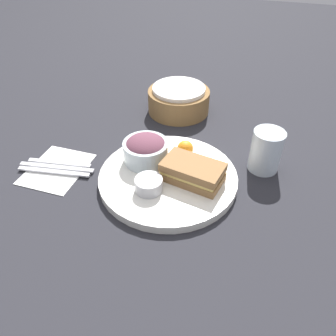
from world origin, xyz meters
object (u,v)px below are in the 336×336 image
object	(u,v)px
plate	(168,178)
knife	(57,167)
sandwich	(192,173)
salad_bowl	(146,149)
drink_glass	(266,151)
dressing_cup	(149,185)
fork	(54,172)
spoon	(60,163)
bread_basket	(179,100)

from	to	relation	value
plate	knife	world-z (taller)	plate
plate	sandwich	xyz separation A→B (m)	(0.06, -0.00, 0.03)
salad_bowl	drink_glass	size ratio (longest dim) A/B	1.04
sandwich	drink_glass	distance (m)	0.20
salad_bowl	knife	size ratio (longest dim) A/B	0.58
drink_glass	dressing_cup	bearing A→B (deg)	-142.27
dressing_cup	knife	distance (m)	0.26
sandwich	fork	size ratio (longest dim) A/B	0.82
knife	spoon	xyz separation A→B (m)	(-0.00, 0.02, 0.00)
bread_basket	fork	bearing A→B (deg)	-117.56
plate	salad_bowl	world-z (taller)	salad_bowl
drink_glass	fork	world-z (taller)	drink_glass
dressing_cup	knife	xyz separation A→B (m)	(-0.26, 0.02, -0.03)
drink_glass	spoon	size ratio (longest dim) A/B	0.65
salad_bowl	bread_basket	bearing A→B (deg)	90.41
dressing_cup	spoon	size ratio (longest dim) A/B	0.38
sandwich	knife	distance (m)	0.35
bread_basket	plate	bearing A→B (deg)	-77.93
spoon	bread_basket	bearing A→B (deg)	-129.26
spoon	salad_bowl	bearing A→B (deg)	-172.38
dressing_cup	spoon	bearing A→B (deg)	171.69
fork	spoon	bearing A→B (deg)	-90.00
plate	knife	size ratio (longest dim) A/B	1.71
dressing_cup	fork	xyz separation A→B (m)	(-0.26, 0.00, -0.03)
sandwich	knife	xyz separation A→B (m)	(-0.35, -0.04, -0.04)
sandwich	dressing_cup	distance (m)	0.11
fork	drink_glass	bearing A→B (deg)	-168.55
sandwich	salad_bowl	bearing A→B (deg)	162.14
drink_glass	bread_basket	bearing A→B (deg)	143.01
salad_bowl	dressing_cup	world-z (taller)	salad_bowl
drink_glass	salad_bowl	bearing A→B (deg)	-163.60
knife	dressing_cup	bearing A→B (deg)	166.66
drink_glass	fork	xyz separation A→B (m)	(-0.50, -0.18, -0.05)
fork	spoon	world-z (taller)	same
drink_glass	knife	distance (m)	0.53
plate	fork	xyz separation A→B (m)	(-0.28, -0.06, -0.00)
dressing_cup	bread_basket	world-z (taller)	bread_basket
plate	sandwich	size ratio (longest dim) A/B	2.20
bread_basket	fork	world-z (taller)	bread_basket
plate	drink_glass	world-z (taller)	drink_glass
plate	drink_glass	size ratio (longest dim) A/B	3.08
salad_bowl	drink_glass	world-z (taller)	drink_glass
plate	dressing_cup	xyz separation A→B (m)	(-0.03, -0.06, 0.03)
knife	plate	bearing A→B (deg)	180.00
plate	knife	bearing A→B (deg)	-171.18
sandwich	fork	xyz separation A→B (m)	(-0.34, -0.06, -0.04)
dressing_cup	bread_basket	size ratio (longest dim) A/B	0.32
plate	spoon	world-z (taller)	plate
drink_glass	fork	distance (m)	0.53
salad_bowl	plate	bearing A→B (deg)	-28.13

